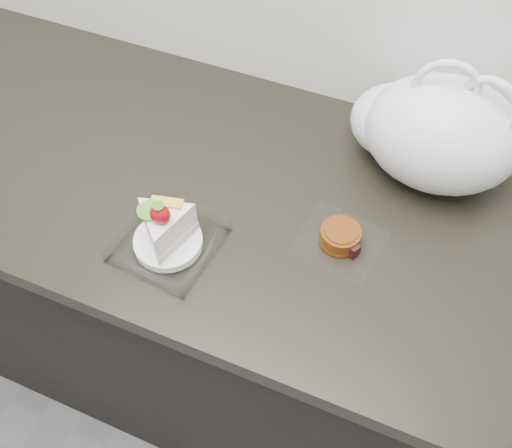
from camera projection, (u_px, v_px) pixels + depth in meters
counter at (218, 295)px, 1.44m from camera, size 2.04×0.64×0.90m
cake_tray at (167, 234)px, 0.96m from camera, size 0.17×0.17×0.13m
mooncake_wrap at (341, 237)px, 0.98m from camera, size 0.16×0.15×0.03m
plastic_bag at (432, 131)px, 1.01m from camera, size 0.32×0.24×0.25m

